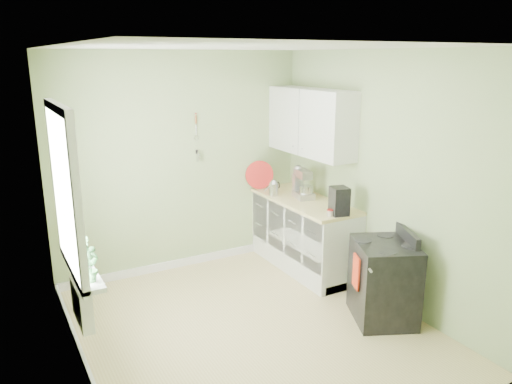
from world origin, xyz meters
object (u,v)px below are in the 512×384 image
stove (384,281)px  stand_mixer (303,185)px  coffee_maker (339,202)px  kettle (274,188)px

stove → stand_mixer: (0.04, 1.55, 0.66)m
stove → coffee_maker: 1.00m
kettle → coffee_maker: coffee_maker is taller
stand_mixer → kettle: stand_mixer is taller
stove → coffee_maker: size_ratio=2.97×
stove → kettle: 1.92m
kettle → coffee_maker: size_ratio=0.65×
stand_mixer → coffee_maker: stand_mixer is taller
stand_mixer → kettle: bearing=135.4°
stove → kettle: bearing=97.2°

